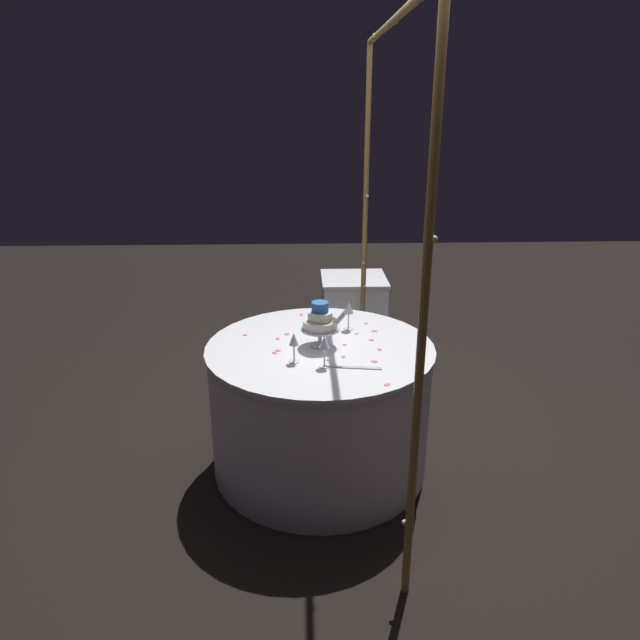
{
  "coord_description": "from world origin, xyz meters",
  "views": [
    {
      "loc": [
        2.98,
        -0.1,
        2.06
      ],
      "look_at": [
        0.0,
        0.0,
        0.94
      ],
      "focal_mm": 32.08,
      "sensor_mm": 36.0,
      "label": 1
    }
  ],
  "objects_px": {
    "tiered_cake": "(321,321)",
    "wine_glass_1": "(349,309)",
    "side_table": "(353,324)",
    "decorative_arch": "(387,205)",
    "cake_knife": "(350,367)",
    "wine_glass_0": "(294,341)",
    "main_table": "(320,407)",
    "wine_glass_2": "(324,344)"
  },
  "relations": [
    {
      "from": "wine_glass_1",
      "to": "wine_glass_0",
      "type": "bearing_deg",
      "value": -35.1
    },
    {
      "from": "tiered_cake",
      "to": "cake_knife",
      "type": "xyz_separation_m",
      "value": [
        0.3,
        0.14,
        -0.14
      ]
    },
    {
      "from": "wine_glass_1",
      "to": "cake_knife",
      "type": "distance_m",
      "value": 0.56
    },
    {
      "from": "wine_glass_0",
      "to": "wine_glass_2",
      "type": "distance_m",
      "value": 0.17
    },
    {
      "from": "decorative_arch",
      "to": "wine_glass_2",
      "type": "relative_size",
      "value": 14.42
    },
    {
      "from": "decorative_arch",
      "to": "cake_knife",
      "type": "bearing_deg",
      "value": -34.79
    },
    {
      "from": "side_table",
      "to": "wine_glass_0",
      "type": "height_order",
      "value": "wine_glass_0"
    },
    {
      "from": "tiered_cake",
      "to": "wine_glass_1",
      "type": "relative_size",
      "value": 1.49
    },
    {
      "from": "decorative_arch",
      "to": "side_table",
      "type": "xyz_separation_m",
      "value": [
        -1.36,
        -0.04,
        -1.18
      ]
    },
    {
      "from": "wine_glass_2",
      "to": "wine_glass_0",
      "type": "bearing_deg",
      "value": -112.04
    },
    {
      "from": "side_table",
      "to": "tiered_cake",
      "type": "bearing_deg",
      "value": -12.9
    },
    {
      "from": "main_table",
      "to": "wine_glass_1",
      "type": "bearing_deg",
      "value": 144.19
    },
    {
      "from": "decorative_arch",
      "to": "wine_glass_0",
      "type": "relative_size",
      "value": 15.03
    },
    {
      "from": "main_table",
      "to": "cake_knife",
      "type": "height_order",
      "value": "cake_knife"
    },
    {
      "from": "main_table",
      "to": "wine_glass_2",
      "type": "xyz_separation_m",
      "value": [
        0.28,
        0.01,
        0.52
      ]
    },
    {
      "from": "side_table",
      "to": "wine_glass_1",
      "type": "bearing_deg",
      "value": -6.88
    },
    {
      "from": "tiered_cake",
      "to": "wine_glass_1",
      "type": "distance_m",
      "value": 0.31
    },
    {
      "from": "side_table",
      "to": "cake_knife",
      "type": "height_order",
      "value": "cake_knife"
    },
    {
      "from": "side_table",
      "to": "tiered_cake",
      "type": "height_order",
      "value": "tiered_cake"
    },
    {
      "from": "main_table",
      "to": "side_table",
      "type": "distance_m",
      "value": 1.4
    },
    {
      "from": "decorative_arch",
      "to": "cake_knife",
      "type": "distance_m",
      "value": 0.86
    },
    {
      "from": "wine_glass_2",
      "to": "main_table",
      "type": "bearing_deg",
      "value": -177.24
    },
    {
      "from": "tiered_cake",
      "to": "side_table",
      "type": "bearing_deg",
      "value": 167.1
    },
    {
      "from": "main_table",
      "to": "tiered_cake",
      "type": "xyz_separation_m",
      "value": [
        -0.0,
        0.0,
        0.54
      ]
    },
    {
      "from": "main_table",
      "to": "wine_glass_2",
      "type": "bearing_deg",
      "value": 2.76
    },
    {
      "from": "tiered_cake",
      "to": "wine_glass_0",
      "type": "bearing_deg",
      "value": -34.87
    },
    {
      "from": "side_table",
      "to": "wine_glass_0",
      "type": "relative_size",
      "value": 4.83
    },
    {
      "from": "wine_glass_2",
      "to": "cake_knife",
      "type": "distance_m",
      "value": 0.18
    },
    {
      "from": "decorative_arch",
      "to": "tiered_cake",
      "type": "distance_m",
      "value": 0.73
    },
    {
      "from": "decorative_arch",
      "to": "side_table",
      "type": "bearing_deg",
      "value": -178.52
    },
    {
      "from": "main_table",
      "to": "cake_knife",
      "type": "distance_m",
      "value": 0.52
    },
    {
      "from": "decorative_arch",
      "to": "wine_glass_1",
      "type": "distance_m",
      "value": 0.73
    },
    {
      "from": "decorative_arch",
      "to": "main_table",
      "type": "bearing_deg",
      "value": -90.18
    },
    {
      "from": "wine_glass_1",
      "to": "cake_knife",
      "type": "height_order",
      "value": "wine_glass_1"
    },
    {
      "from": "side_table",
      "to": "wine_glass_2",
      "type": "bearing_deg",
      "value": -10.45
    },
    {
      "from": "wine_glass_0",
      "to": "cake_knife",
      "type": "bearing_deg",
      "value": 73.67
    },
    {
      "from": "main_table",
      "to": "tiered_cake",
      "type": "height_order",
      "value": "tiered_cake"
    },
    {
      "from": "wine_glass_2",
      "to": "wine_glass_1",
      "type": "bearing_deg",
      "value": 162.32
    },
    {
      "from": "side_table",
      "to": "wine_glass_1",
      "type": "xyz_separation_m",
      "value": [
        1.11,
        -0.13,
        0.52
      ]
    },
    {
      "from": "side_table",
      "to": "wine_glass_1",
      "type": "relative_size",
      "value": 4.52
    },
    {
      "from": "main_table",
      "to": "wine_glass_1",
      "type": "relative_size",
      "value": 7.44
    },
    {
      "from": "main_table",
      "to": "wine_glass_1",
      "type": "distance_m",
      "value": 0.61
    }
  ]
}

